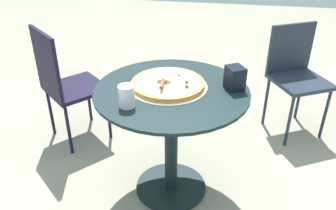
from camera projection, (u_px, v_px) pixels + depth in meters
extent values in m
plane|color=gray|center=(171.00, 187.00, 2.31)|extent=(10.00, 10.00, 0.00)
cylinder|color=black|center=(171.00, 91.00, 1.95)|extent=(0.87, 0.87, 0.02)
cylinder|color=black|center=(171.00, 143.00, 2.13)|extent=(0.08, 0.08, 0.69)
cylinder|color=black|center=(171.00, 186.00, 2.30)|extent=(0.45, 0.45, 0.02)
cylinder|color=silver|center=(168.00, 86.00, 1.98)|extent=(0.44, 0.44, 0.00)
cylinder|color=#D78747|center=(168.00, 84.00, 1.97)|extent=(0.41, 0.41, 0.03)
cylinder|color=#F5E4AA|center=(168.00, 81.00, 1.96)|extent=(0.37, 0.37, 0.00)
sphere|color=#317425|center=(167.00, 74.00, 2.04)|extent=(0.02, 0.02, 0.02)
sphere|color=#306E20|center=(164.00, 77.00, 2.01)|extent=(0.01, 0.01, 0.01)
sphere|color=#336E31|center=(187.00, 87.00, 1.89)|extent=(0.02, 0.02, 0.02)
sphere|color=silver|center=(166.00, 72.00, 2.06)|extent=(0.02, 0.02, 0.02)
sphere|color=#366520|center=(187.00, 82.00, 1.94)|extent=(0.02, 0.02, 0.02)
sphere|color=#266632|center=(179.00, 75.00, 2.02)|extent=(0.02, 0.02, 0.02)
sphere|color=#236123|center=(162.00, 81.00, 1.96)|extent=(0.02, 0.02, 0.02)
sphere|color=#327420|center=(166.00, 84.00, 1.93)|extent=(0.01, 0.01, 0.01)
cube|color=silver|center=(164.00, 76.00, 1.97)|extent=(0.09, 0.11, 0.00)
cube|color=brown|center=(162.00, 83.00, 1.88)|extent=(0.03, 0.11, 0.02)
cylinder|color=silver|center=(127.00, 96.00, 1.76)|extent=(0.08, 0.08, 0.12)
cube|color=black|center=(235.00, 78.00, 1.93)|extent=(0.13, 0.13, 0.13)
cube|color=#202937|center=(300.00, 81.00, 2.67)|extent=(0.51, 0.51, 0.03)
cube|color=#202937|center=(291.00, 48.00, 2.71)|extent=(0.35, 0.20, 0.38)
cylinder|color=#202937|center=(325.00, 114.00, 2.69)|extent=(0.02, 0.02, 0.43)
cylinder|color=#202937|center=(289.00, 121.00, 2.61)|extent=(0.02, 0.02, 0.43)
cylinder|color=#202937|center=(299.00, 96.00, 2.96)|extent=(0.02, 0.02, 0.43)
cylinder|color=#202937|center=(266.00, 101.00, 2.87)|extent=(0.02, 0.02, 0.43)
cube|color=black|center=(76.00, 88.00, 2.62)|extent=(0.55, 0.55, 0.03)
cube|color=black|center=(46.00, 64.00, 2.40)|extent=(0.31, 0.28, 0.46)
cylinder|color=black|center=(89.00, 99.00, 2.93)|extent=(0.02, 0.02, 0.41)
cylinder|color=black|center=(109.00, 115.00, 2.71)|extent=(0.02, 0.02, 0.41)
cylinder|color=black|center=(51.00, 111.00, 2.75)|extent=(0.02, 0.02, 0.41)
cylinder|color=black|center=(69.00, 130.00, 2.53)|extent=(0.02, 0.02, 0.41)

